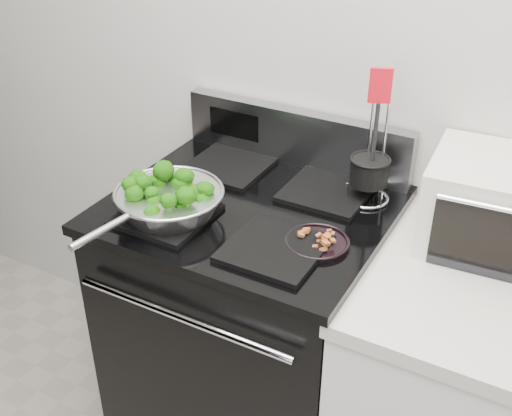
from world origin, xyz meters
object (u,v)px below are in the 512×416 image
Objects in this scene: gas_range at (251,326)px; skillet at (169,200)px; bacon_plate at (317,239)px; utensil_holder at (369,178)px; toaster_oven at (510,208)px.

gas_range is 0.56m from skillet.
utensil_holder is at bearing 83.53° from bacon_plate.
skillet is (-0.17, -0.16, 0.51)m from gas_range.
toaster_oven is at bearing 14.78° from gas_range.
bacon_plate is (0.42, 0.07, -0.03)m from skillet.
utensil_holder is at bearing 33.22° from gas_range.
bacon_plate is 0.39× the size of toaster_oven.
gas_range is at bearing 53.94° from skillet.
skillet is at bearing -161.80° from toaster_oven.
utensil_holder is at bearing 174.68° from toaster_oven.
toaster_oven is at bearing 33.09° from bacon_plate.
bacon_plate is 0.51m from toaster_oven.
utensil_holder reaches higher than skillet.
skillet is 1.11× the size of toaster_oven.
utensil_holder is 0.39m from toaster_oven.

